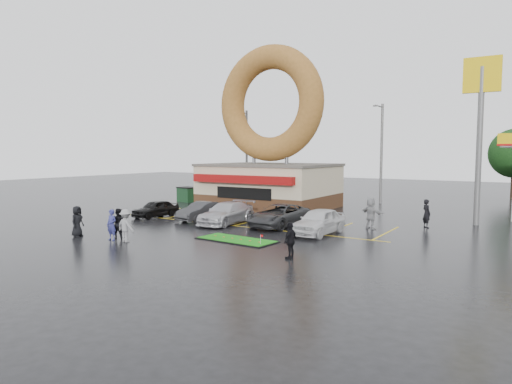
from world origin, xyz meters
The scene contains 19 objects.
ground centered at (0.00, 0.00, 0.00)m, with size 120.00×120.00×0.00m, color black.
donut_shop centered at (-3.00, 12.97, 4.46)m, with size 10.20×8.70×13.50m.
shell_sign centered at (13.00, 12.00, 7.38)m, with size 2.20×0.36×10.60m.
streetlight_left centered at (-10.00, 19.92, 4.78)m, with size 0.40×2.21×9.00m.
streetlight_mid centered at (4.00, 20.92, 4.78)m, with size 0.40×2.21×9.00m.
car_black centered at (-6.95, 3.53, 0.62)m, with size 1.46×3.63×1.24m, color black.
car_dgrey centered at (-3.20, 4.16, 0.63)m, with size 1.34×3.83×1.26m, color #2D2D2F.
car_silver centered at (-0.85, 3.78, 0.70)m, with size 1.97×4.85×1.41m, color #B5B4BA.
car_grey centered at (2.58, 4.74, 0.69)m, with size 2.30×4.99×1.39m, color #2D2D30.
car_white centered at (5.85, 3.50, 0.74)m, with size 1.75×4.36×1.49m, color silver.
person_blue centered at (-2.71, -3.97, 0.82)m, with size 0.60×0.39×1.65m, color navy.
person_blackjkt centered at (-2.76, -3.48, 0.82)m, with size 0.80×0.62×1.64m, color black.
person_hoodie centered at (-1.68, -3.92, 0.86)m, with size 1.11×0.64×1.71m, color gray.
person_bystander centered at (-5.13, -4.31, 0.85)m, with size 0.83×0.54×1.71m, color black.
person_cameraman centered at (7.34, -2.69, 0.81)m, with size 0.95×0.40×1.62m, color black.
person_walker_near centered at (7.76, 6.92, 0.95)m, with size 1.77×0.56×1.91m, color #9B9B9E.
person_walker_far centered at (10.54, 9.12, 0.89)m, with size 0.65×0.43×1.78m, color black.
dumpster centered at (-11.85, 12.63, 0.65)m, with size 1.80×1.20×1.30m, color #163B1E.
putting_green centered at (2.95, -0.49, 0.04)m, with size 4.49×2.20×0.55m.
Camera 1 is at (16.59, -20.07, 4.67)m, focal length 32.00 mm.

